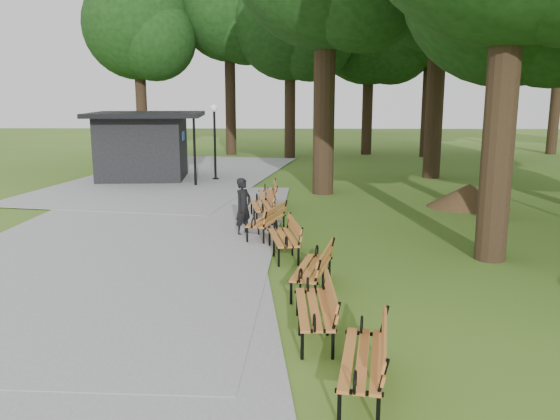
{
  "coord_description": "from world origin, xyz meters",
  "views": [
    {
      "loc": [
        0.37,
        -11.58,
        3.75
      ],
      "look_at": [
        0.07,
        1.29,
        1.1
      ],
      "focal_mm": 36.56,
      "sensor_mm": 36.0,
      "label": 1
    }
  ],
  "objects_px": {
    "bench_2": "(312,268)",
    "bench_5": "(261,206)",
    "bench_4": "(266,221)",
    "kiosk": "(142,146)",
    "bench_6": "(267,195)",
    "dirt_mound": "(469,195)",
    "person": "(243,207)",
    "bench_3": "(283,238)",
    "bench_0": "(362,359)",
    "lamp_post": "(215,126)",
    "bench_1": "(314,309)"
  },
  "relations": [
    {
      "from": "bench_2",
      "to": "bench_5",
      "type": "xyz_separation_m",
      "value": [
        -1.31,
        6.12,
        0.0
      ]
    },
    {
      "from": "bench_2",
      "to": "bench_4",
      "type": "distance_m",
      "value": 4.3
    },
    {
      "from": "kiosk",
      "to": "bench_6",
      "type": "distance_m",
      "value": 8.53
    },
    {
      "from": "dirt_mound",
      "to": "bench_5",
      "type": "distance_m",
      "value": 7.16
    },
    {
      "from": "person",
      "to": "bench_3",
      "type": "xyz_separation_m",
      "value": [
        1.1,
        -2.0,
        -0.33
      ]
    },
    {
      "from": "kiosk",
      "to": "bench_0",
      "type": "height_order",
      "value": "kiosk"
    },
    {
      "from": "lamp_post",
      "to": "bench_4",
      "type": "distance_m",
      "value": 10.48
    },
    {
      "from": "dirt_mound",
      "to": "bench_0",
      "type": "bearing_deg",
      "value": -112.33
    },
    {
      "from": "person",
      "to": "dirt_mound",
      "type": "relative_size",
      "value": 0.67
    },
    {
      "from": "person",
      "to": "bench_6",
      "type": "xyz_separation_m",
      "value": [
        0.47,
        3.69,
        -0.33
      ]
    },
    {
      "from": "kiosk",
      "to": "bench_4",
      "type": "relative_size",
      "value": 2.47
    },
    {
      "from": "bench_0",
      "to": "person",
      "type": "bearing_deg",
      "value": -155.52
    },
    {
      "from": "bench_1",
      "to": "bench_5",
      "type": "xyz_separation_m",
      "value": [
        -1.27,
        8.22,
        0.0
      ]
    },
    {
      "from": "bench_1",
      "to": "bench_2",
      "type": "bearing_deg",
      "value": 177.23
    },
    {
      "from": "bench_0",
      "to": "bench_1",
      "type": "height_order",
      "value": "same"
    },
    {
      "from": "person",
      "to": "bench_2",
      "type": "relative_size",
      "value": 0.81
    },
    {
      "from": "person",
      "to": "bench_1",
      "type": "height_order",
      "value": "person"
    },
    {
      "from": "person",
      "to": "bench_4",
      "type": "distance_m",
      "value": 0.73
    },
    {
      "from": "bench_1",
      "to": "person",
      "type": "bearing_deg",
      "value": -167.49
    },
    {
      "from": "bench_0",
      "to": "kiosk",
      "type": "bearing_deg",
      "value": -148.2
    },
    {
      "from": "lamp_post",
      "to": "bench_6",
      "type": "xyz_separation_m",
      "value": [
        2.53,
        -6.08,
        -1.91
      ]
    },
    {
      "from": "dirt_mound",
      "to": "bench_3",
      "type": "bearing_deg",
      "value": -135.55
    },
    {
      "from": "bench_5",
      "to": "bench_6",
      "type": "height_order",
      "value": "same"
    },
    {
      "from": "dirt_mound",
      "to": "bench_6",
      "type": "xyz_separation_m",
      "value": [
        -6.73,
        -0.3,
        0.05
      ]
    },
    {
      "from": "dirt_mound",
      "to": "bench_0",
      "type": "xyz_separation_m",
      "value": [
        -4.98,
        -12.14,
        0.05
      ]
    },
    {
      "from": "kiosk",
      "to": "bench_1",
      "type": "height_order",
      "value": "kiosk"
    },
    {
      "from": "dirt_mound",
      "to": "bench_2",
      "type": "distance_m",
      "value": 9.99
    },
    {
      "from": "bench_0",
      "to": "bench_3",
      "type": "xyz_separation_m",
      "value": [
        -1.11,
        6.16,
        0.0
      ]
    },
    {
      "from": "bench_2",
      "to": "bench_6",
      "type": "xyz_separation_m",
      "value": [
        -1.22,
        8.04,
        0.0
      ]
    },
    {
      "from": "lamp_post",
      "to": "bench_1",
      "type": "relative_size",
      "value": 1.72
    },
    {
      "from": "dirt_mound",
      "to": "bench_3",
      "type": "relative_size",
      "value": 1.21
    },
    {
      "from": "bench_5",
      "to": "bench_3",
      "type": "bearing_deg",
      "value": 1.41
    },
    {
      "from": "person",
      "to": "bench_1",
      "type": "distance_m",
      "value": 6.68
    },
    {
      "from": "bench_2",
      "to": "bench_0",
      "type": "bearing_deg",
      "value": 20.38
    },
    {
      "from": "bench_1",
      "to": "bench_4",
      "type": "distance_m",
      "value": 6.35
    },
    {
      "from": "bench_4",
      "to": "bench_2",
      "type": "bearing_deg",
      "value": 31.39
    },
    {
      "from": "lamp_post",
      "to": "bench_6",
      "type": "bearing_deg",
      "value": -67.42
    },
    {
      "from": "lamp_post",
      "to": "bench_3",
      "type": "distance_m",
      "value": 12.32
    },
    {
      "from": "bench_3",
      "to": "kiosk",
      "type": "bearing_deg",
      "value": -161.23
    },
    {
      "from": "kiosk",
      "to": "bench_1",
      "type": "relative_size",
      "value": 2.47
    },
    {
      "from": "kiosk",
      "to": "bench_3",
      "type": "distance_m",
      "value": 13.54
    },
    {
      "from": "kiosk",
      "to": "bench_6",
      "type": "relative_size",
      "value": 2.47
    },
    {
      "from": "bench_2",
      "to": "bench_4",
      "type": "bearing_deg",
      "value": -153.07
    },
    {
      "from": "bench_3",
      "to": "bench_4",
      "type": "xyz_separation_m",
      "value": [
        -0.48,
        1.81,
        0.0
      ]
    },
    {
      "from": "lamp_post",
      "to": "bench_4",
      "type": "height_order",
      "value": "lamp_post"
    },
    {
      "from": "dirt_mound",
      "to": "bench_1",
      "type": "relative_size",
      "value": 1.21
    },
    {
      "from": "bench_3",
      "to": "bench_6",
      "type": "bearing_deg",
      "value": 177.01
    },
    {
      "from": "kiosk",
      "to": "lamp_post",
      "type": "bearing_deg",
      "value": -7.33
    },
    {
      "from": "dirt_mound",
      "to": "bench_6",
      "type": "distance_m",
      "value": 6.74
    },
    {
      "from": "kiosk",
      "to": "bench_5",
      "type": "distance_m",
      "value": 9.97
    }
  ]
}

